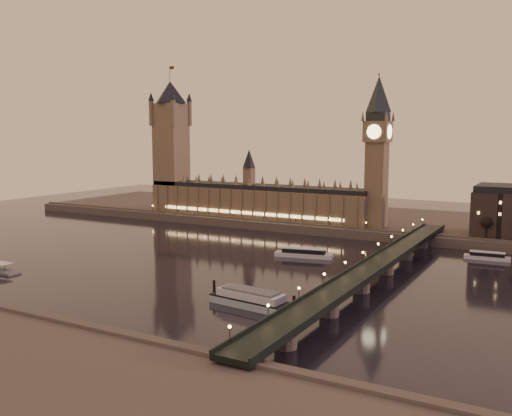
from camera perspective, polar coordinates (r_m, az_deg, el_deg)
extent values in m
plane|color=black|center=(316.20, -4.41, -5.32)|extent=(700.00, 700.00, 0.00)
cube|color=#423D35|center=(449.52, 10.58, -1.21)|extent=(560.00, 130.00, 6.00)
cube|color=brown|center=(435.77, -0.01, 0.50)|extent=(180.00, 26.00, 22.00)
cube|color=black|center=(434.42, -0.01, 2.15)|extent=(180.00, 22.00, 3.20)
cube|color=#FFCC7F|center=(424.92, -0.90, -0.49)|extent=(153.00, 0.25, 2.20)
cube|color=brown|center=(477.15, -8.45, 5.00)|extent=(22.00, 22.00, 88.00)
cone|color=black|center=(477.87, -8.58, 11.37)|extent=(31.68, 31.68, 18.00)
cylinder|color=black|center=(479.14, -8.61, 13.15)|extent=(0.44, 0.44, 12.00)
cube|color=maroon|center=(478.28, -8.41, 13.71)|extent=(4.00, 0.15, 2.50)
cube|color=brown|center=(396.80, 11.93, 2.27)|extent=(13.00, 13.00, 58.00)
cube|color=brown|center=(395.26, 12.08, 7.47)|extent=(16.00, 16.00, 14.00)
cylinder|color=#FFEAA5|center=(387.45, 11.71, 7.48)|extent=(9.60, 0.35, 9.60)
cylinder|color=#FFEAA5|center=(397.76, 10.94, 7.50)|extent=(0.35, 9.60, 9.60)
cube|color=black|center=(395.41, 12.12, 8.92)|extent=(13.00, 13.00, 6.00)
cone|color=black|center=(396.11, 12.18, 11.09)|extent=(17.68, 17.68, 24.00)
sphere|color=gold|center=(397.18, 12.23, 12.96)|extent=(2.00, 2.00, 2.00)
cube|color=black|center=(275.50, 11.81, -5.68)|extent=(13.00, 260.00, 2.00)
cube|color=black|center=(277.04, 10.57, -5.25)|extent=(0.60, 260.00, 1.00)
cube|color=black|center=(273.42, 13.08, -5.49)|extent=(0.60, 260.00, 1.00)
cylinder|color=black|center=(372.75, 22.19, -2.19)|extent=(0.70, 0.70, 9.88)
sphere|color=black|center=(371.97, 22.23, -1.40)|extent=(6.59, 6.59, 6.59)
cube|color=silver|center=(326.35, 4.80, -4.71)|extent=(33.65, 13.67, 2.41)
cube|color=black|center=(325.85, 4.80, -4.29)|extent=(25.02, 10.68, 2.41)
cube|color=silver|center=(325.56, 4.80, -4.05)|extent=(25.72, 11.09, 0.44)
cube|color=silver|center=(343.93, 22.10, -4.64)|extent=(24.72, 8.11, 2.06)
cube|color=black|center=(343.52, 22.12, -4.30)|extent=(18.34, 6.48, 2.06)
cube|color=silver|center=(343.28, 22.13, -4.11)|extent=(18.84, 6.77, 0.37)
cube|color=#9AB5C4|center=(234.89, -0.52, -9.48)|extent=(36.73, 14.16, 2.91)
cube|color=black|center=(234.39, -0.52, -9.07)|extent=(36.73, 14.16, 0.56)
cube|color=silver|center=(233.91, -0.52, -8.67)|extent=(29.93, 12.27, 2.91)
cube|color=#595B5E|center=(233.40, -0.53, -8.23)|extent=(25.36, 10.64, 0.78)
cylinder|color=black|center=(247.05, -4.21, -8.07)|extent=(1.23, 1.23, 7.61)
cylinder|color=black|center=(224.23, 3.81, -9.70)|extent=(1.23, 1.23, 7.61)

